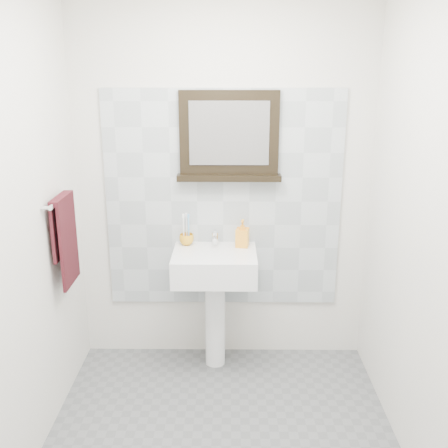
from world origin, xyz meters
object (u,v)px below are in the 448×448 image
at_px(pedestal_sink, 215,277).
at_px(hand_towel, 65,233).
at_px(toothbrush_cup, 187,239).
at_px(framed_mirror, 229,138).
at_px(soap_dispenser, 242,233).

bearing_deg(pedestal_sink, hand_towel, -162.25).
relative_size(toothbrush_cup, hand_towel, 0.18).
distance_m(pedestal_sink, toothbrush_cup, 0.33).
distance_m(framed_mirror, hand_towel, 1.20).
height_order(pedestal_sink, framed_mirror, framed_mirror).
relative_size(pedestal_sink, framed_mirror, 1.40).
bearing_deg(framed_mirror, toothbrush_cup, -170.63).
bearing_deg(framed_mirror, pedestal_sink, -116.69).
bearing_deg(pedestal_sink, framed_mirror, 63.31).
distance_m(soap_dispenser, framed_mirror, 0.64).
relative_size(pedestal_sink, toothbrush_cup, 9.90).
bearing_deg(pedestal_sink, toothbrush_cup, 144.60).
bearing_deg(soap_dispenser, hand_towel, -149.24).
bearing_deg(soap_dispenser, toothbrush_cup, -173.96).
bearing_deg(toothbrush_cup, framed_mirror, 9.37).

